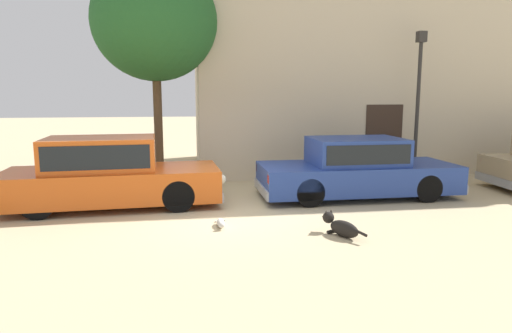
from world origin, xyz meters
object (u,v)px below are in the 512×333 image
(street_lamp, at_px, (419,88))
(parked_sedan_second, at_px, (357,168))
(acacia_tree_left, at_px, (155,22))
(stray_cat, at_px, (221,223))
(stray_dog_spotted, at_px, (340,226))
(parked_sedan_nearest, at_px, (109,172))

(street_lamp, bearing_deg, parked_sedan_second, -145.32)
(acacia_tree_left, bearing_deg, stray_cat, -72.99)
(parked_sedan_second, relative_size, stray_dog_spotted, 5.02)
(stray_dog_spotted, bearing_deg, parked_sedan_second, -53.88)
(stray_cat, bearing_deg, parked_sedan_second, 119.66)
(acacia_tree_left, bearing_deg, street_lamp, -6.64)
(acacia_tree_left, bearing_deg, stray_dog_spotted, -57.35)
(acacia_tree_left, bearing_deg, parked_sedan_nearest, -109.95)
(parked_sedan_nearest, height_order, street_lamp, street_lamp)
(parked_sedan_second, bearing_deg, stray_cat, -149.85)
(parked_sedan_second, xyz_separation_m, street_lamp, (2.29, 1.58, 1.88))
(stray_dog_spotted, bearing_deg, stray_cat, 39.61)
(stray_dog_spotted, distance_m, street_lamp, 6.18)
(street_lamp, distance_m, acacia_tree_left, 7.21)
(parked_sedan_nearest, distance_m, street_lamp, 8.26)
(parked_sedan_second, xyz_separation_m, stray_dog_spotted, (-1.35, -2.80, -0.52))
(stray_cat, relative_size, street_lamp, 0.16)
(parked_sedan_second, bearing_deg, acacia_tree_left, 152.34)
(parked_sedan_second, distance_m, stray_dog_spotted, 3.15)
(stray_cat, distance_m, street_lamp, 7.11)
(parked_sedan_second, xyz_separation_m, acacia_tree_left, (-4.68, 2.40, 3.56))
(stray_dog_spotted, relative_size, stray_cat, 1.43)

